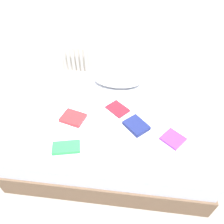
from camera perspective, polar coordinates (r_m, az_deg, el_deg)
ground_plane at (r=2.64m, az=-0.13°, el=-8.17°), size 8.00×8.00×0.00m
bed at (r=2.45m, az=-0.14°, el=-4.68°), size 2.00×1.50×0.50m
radiator at (r=3.41m, az=-9.71°, el=13.05°), size 0.38×0.04×0.51m
pillow at (r=2.60m, az=1.58°, el=8.70°), size 0.57×0.29×0.15m
textbook_red at (r=2.24m, az=-10.26°, el=-1.53°), size 0.27×0.24×0.04m
textbook_maroon at (r=2.31m, az=1.48°, el=0.83°), size 0.27×0.27×0.02m
textbook_white at (r=1.94m, az=6.62°, el=-10.61°), size 0.27×0.26×0.04m
textbook_purple at (r=2.11m, az=15.82°, el=-6.84°), size 0.26×0.26×0.03m
textbook_navy at (r=2.14m, az=6.43°, el=-3.57°), size 0.28×0.29×0.04m
textbook_green at (r=2.01m, az=-12.01°, el=-9.14°), size 0.27×0.18×0.03m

